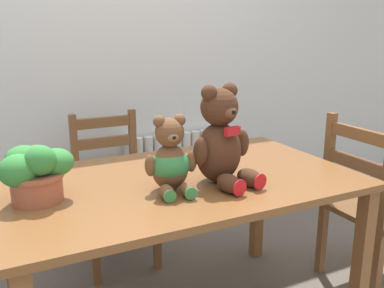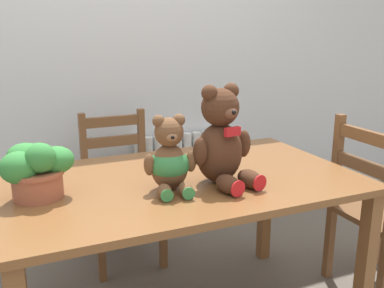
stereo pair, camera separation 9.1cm
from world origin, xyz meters
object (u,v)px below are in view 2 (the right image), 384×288
at_px(wooden_chair_behind, 121,186).
at_px(teddy_bear_right, 222,141).
at_px(potted_plant, 36,169).
at_px(teddy_bear_left, 170,160).
at_px(wooden_chair_side, 378,211).

xyz_separation_m(wooden_chair_behind, teddy_bear_right, (0.22, -0.87, 0.46)).
bearing_deg(wooden_chair_behind, potted_plant, 56.97).
height_order(teddy_bear_left, potted_plant, teddy_bear_left).
distance_m(teddy_bear_right, potted_plant, 0.72).
height_order(wooden_chair_side, teddy_bear_right, teddy_bear_right).
xyz_separation_m(wooden_chair_side, teddy_bear_left, (-1.13, 0.01, 0.40)).
xyz_separation_m(teddy_bear_left, potted_plant, (-0.48, 0.11, -0.00)).
distance_m(wooden_chair_side, teddy_bear_left, 1.20).
distance_m(wooden_chair_behind, teddy_bear_right, 1.01).
relative_size(wooden_chair_behind, potted_plant, 3.30).
distance_m(teddy_bear_left, teddy_bear_right, 0.23).
bearing_deg(wooden_chair_side, potted_plant, -94.47).
height_order(wooden_chair_behind, teddy_bear_left, teddy_bear_left).
height_order(wooden_chair_side, teddy_bear_left, teddy_bear_left).
relative_size(wooden_chair_behind, teddy_bear_right, 2.16).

